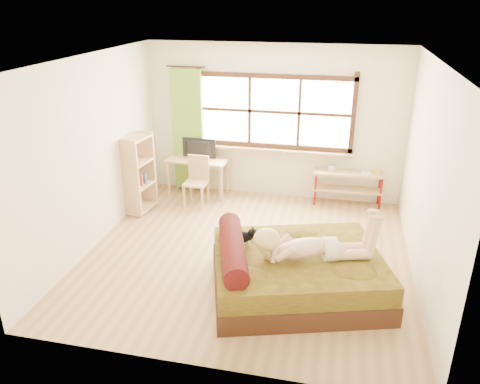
% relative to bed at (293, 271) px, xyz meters
% --- Properties ---
extents(floor, '(4.50, 4.50, 0.00)m').
position_rel_bed_xyz_m(floor, '(-0.73, 0.75, -0.28)').
color(floor, '#9E754C').
rests_on(floor, ground).
extents(ceiling, '(4.50, 4.50, 0.00)m').
position_rel_bed_xyz_m(ceiling, '(-0.73, 0.75, 2.42)').
color(ceiling, white).
rests_on(ceiling, wall_back).
extents(wall_back, '(4.50, 0.00, 4.50)m').
position_rel_bed_xyz_m(wall_back, '(-0.73, 3.00, 1.07)').
color(wall_back, silver).
rests_on(wall_back, floor).
extents(wall_front, '(4.50, 0.00, 4.50)m').
position_rel_bed_xyz_m(wall_front, '(-0.73, -1.50, 1.07)').
color(wall_front, silver).
rests_on(wall_front, floor).
extents(wall_left, '(0.00, 4.50, 4.50)m').
position_rel_bed_xyz_m(wall_left, '(-2.98, 0.75, 1.07)').
color(wall_left, silver).
rests_on(wall_left, floor).
extents(wall_right, '(0.00, 4.50, 4.50)m').
position_rel_bed_xyz_m(wall_right, '(1.52, 0.75, 1.07)').
color(wall_right, silver).
rests_on(wall_right, floor).
extents(window, '(2.80, 0.16, 1.46)m').
position_rel_bed_xyz_m(window, '(-0.73, 2.97, 1.23)').
color(window, '#FFEDBF').
rests_on(window, wall_back).
extents(curtain, '(0.55, 0.10, 2.20)m').
position_rel_bed_xyz_m(curtain, '(-2.28, 2.88, 0.87)').
color(curtain, '#599127').
rests_on(curtain, wall_back).
extents(bed, '(2.43, 2.16, 0.78)m').
position_rel_bed_xyz_m(bed, '(0.00, 0.00, 0.00)').
color(bed, black).
rests_on(bed, floor).
extents(woman, '(1.49, 0.81, 0.61)m').
position_rel_bed_xyz_m(woman, '(0.20, -0.04, 0.54)').
color(woman, '#E2AC91').
rests_on(woman, bed).
extents(kitten, '(0.33, 0.21, 0.25)m').
position_rel_bed_xyz_m(kitten, '(-0.67, 0.11, 0.36)').
color(kitten, black).
rests_on(kitten, bed).
extents(desk, '(1.11, 0.55, 0.68)m').
position_rel_bed_xyz_m(desk, '(-2.06, 2.70, 0.31)').
color(desk, tan).
rests_on(desk, floor).
extents(monitor, '(0.63, 0.11, 0.36)m').
position_rel_bed_xyz_m(monitor, '(-2.06, 2.75, 0.59)').
color(monitor, black).
rests_on(monitor, desk).
extents(chair, '(0.40, 0.40, 0.86)m').
position_rel_bed_xyz_m(chair, '(-1.96, 2.33, 0.20)').
color(chair, tan).
rests_on(chair, floor).
extents(pipe_shelf, '(1.22, 0.36, 0.68)m').
position_rel_bed_xyz_m(pipe_shelf, '(0.64, 2.82, 0.17)').
color(pipe_shelf, tan).
rests_on(pipe_shelf, floor).
extents(cup, '(0.13, 0.13, 0.10)m').
position_rel_bed_xyz_m(cup, '(0.33, 2.82, 0.37)').
color(cup, gray).
rests_on(cup, pipe_shelf).
extents(book, '(0.17, 0.23, 0.02)m').
position_rel_bed_xyz_m(book, '(0.83, 2.82, 0.33)').
color(book, gray).
rests_on(book, pipe_shelf).
extents(bookshelf, '(0.39, 0.61, 1.32)m').
position_rel_bed_xyz_m(bookshelf, '(-2.81, 1.81, 0.39)').
color(bookshelf, tan).
rests_on(bookshelf, floor).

